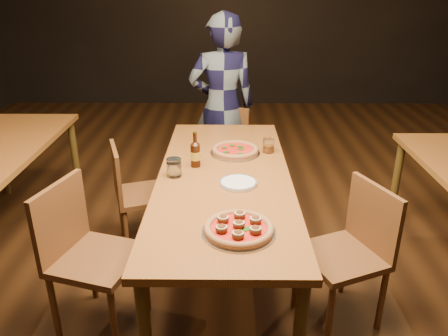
{
  "coord_description": "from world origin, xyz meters",
  "views": [
    {
      "loc": [
        0.02,
        -2.41,
        1.84
      ],
      "look_at": [
        0.0,
        -0.05,
        0.82
      ],
      "focal_mm": 35.0,
      "sensor_mm": 36.0,
      "label": 1
    }
  ],
  "objects_px": {
    "pizza_meatball": "(239,228)",
    "pizza_margherita": "(235,150)",
    "water_glass": "(174,167)",
    "table_main": "(224,186)",
    "plate_stack": "(238,183)",
    "beer_bottle": "(195,155)",
    "amber_glass": "(268,145)",
    "chair_main_nw": "(97,258)",
    "chair_main_e": "(341,255)",
    "diner": "(222,107)",
    "chair_main_sw": "(144,193)",
    "chair_end": "(221,155)"
  },
  "relations": [
    {
      "from": "plate_stack",
      "to": "diner",
      "type": "relative_size",
      "value": 0.13
    },
    {
      "from": "diner",
      "to": "chair_main_nw",
      "type": "bearing_deg",
      "value": 61.78
    },
    {
      "from": "plate_stack",
      "to": "water_glass",
      "type": "relative_size",
      "value": 1.93
    },
    {
      "from": "beer_bottle",
      "to": "amber_glass",
      "type": "height_order",
      "value": "beer_bottle"
    },
    {
      "from": "chair_main_sw",
      "to": "pizza_margherita",
      "type": "distance_m",
      "value": 0.75
    },
    {
      "from": "chair_main_e",
      "to": "pizza_margherita",
      "type": "height_order",
      "value": "chair_main_e"
    },
    {
      "from": "amber_glass",
      "to": "diner",
      "type": "relative_size",
      "value": 0.06
    },
    {
      "from": "chair_main_sw",
      "to": "pizza_margherita",
      "type": "xyz_separation_m",
      "value": [
        0.66,
        -0.06,
        0.36
      ]
    },
    {
      "from": "chair_main_nw",
      "to": "chair_end",
      "type": "distance_m",
      "value": 1.73
    },
    {
      "from": "chair_end",
      "to": "plate_stack",
      "type": "bearing_deg",
      "value": -68.08
    },
    {
      "from": "pizza_meatball",
      "to": "pizza_margherita",
      "type": "distance_m",
      "value": 1.02
    },
    {
      "from": "plate_stack",
      "to": "beer_bottle",
      "type": "bearing_deg",
      "value": 134.5
    },
    {
      "from": "diner",
      "to": "table_main",
      "type": "bearing_deg",
      "value": 83.36
    },
    {
      "from": "beer_bottle",
      "to": "chair_main_nw",
      "type": "bearing_deg",
      "value": -131.08
    },
    {
      "from": "table_main",
      "to": "chair_main_e",
      "type": "relative_size",
      "value": 2.31
    },
    {
      "from": "table_main",
      "to": "plate_stack",
      "type": "distance_m",
      "value": 0.18
    },
    {
      "from": "chair_main_e",
      "to": "beer_bottle",
      "type": "relative_size",
      "value": 3.92
    },
    {
      "from": "chair_main_nw",
      "to": "chair_end",
      "type": "relative_size",
      "value": 1.08
    },
    {
      "from": "chair_main_e",
      "to": "beer_bottle",
      "type": "xyz_separation_m",
      "value": [
        -0.84,
        0.51,
        0.4
      ]
    },
    {
      "from": "diner",
      "to": "chair_main_e",
      "type": "bearing_deg",
      "value": 104.1
    },
    {
      "from": "table_main",
      "to": "chair_main_nw",
      "type": "xyz_separation_m",
      "value": [
        -0.68,
        -0.44,
        -0.22
      ]
    },
    {
      "from": "chair_main_sw",
      "to": "chair_end",
      "type": "height_order",
      "value": "chair_end"
    },
    {
      "from": "water_glass",
      "to": "plate_stack",
      "type": "bearing_deg",
      "value": -17.4
    },
    {
      "from": "water_glass",
      "to": "pizza_margherita",
      "type": "bearing_deg",
      "value": 45.29
    },
    {
      "from": "beer_bottle",
      "to": "pizza_margherita",
      "type": "bearing_deg",
      "value": 41.74
    },
    {
      "from": "chair_main_sw",
      "to": "pizza_meatball",
      "type": "xyz_separation_m",
      "value": [
        0.66,
        -1.07,
        0.36
      ]
    },
    {
      "from": "pizza_meatball",
      "to": "pizza_margherita",
      "type": "bearing_deg",
      "value": 90.11
    },
    {
      "from": "chair_main_e",
      "to": "table_main",
      "type": "bearing_deg",
      "value": -142.28
    },
    {
      "from": "chair_end",
      "to": "amber_glass",
      "type": "distance_m",
      "value": 0.92
    },
    {
      "from": "table_main",
      "to": "chair_main_sw",
      "type": "bearing_deg",
      "value": 144.27
    },
    {
      "from": "table_main",
      "to": "plate_stack",
      "type": "relative_size",
      "value": 9.35
    },
    {
      "from": "table_main",
      "to": "beer_bottle",
      "type": "xyz_separation_m",
      "value": [
        -0.18,
        0.14,
        0.15
      ]
    },
    {
      "from": "chair_end",
      "to": "diner",
      "type": "xyz_separation_m",
      "value": [
        0.01,
        0.16,
        0.39
      ]
    },
    {
      "from": "plate_stack",
      "to": "beer_bottle",
      "type": "height_order",
      "value": "beer_bottle"
    },
    {
      "from": "pizza_meatball",
      "to": "amber_glass",
      "type": "bearing_deg",
      "value": 77.8
    },
    {
      "from": "pizza_meatball",
      "to": "pizza_margherita",
      "type": "height_order",
      "value": "pizza_meatball"
    },
    {
      "from": "pizza_margherita",
      "to": "amber_glass",
      "type": "bearing_deg",
      "value": 6.83
    },
    {
      "from": "chair_main_nw",
      "to": "chair_main_e",
      "type": "relative_size",
      "value": 1.05
    },
    {
      "from": "beer_bottle",
      "to": "water_glass",
      "type": "xyz_separation_m",
      "value": [
        -0.12,
        -0.15,
        -0.02
      ]
    },
    {
      "from": "chair_main_sw",
      "to": "diner",
      "type": "bearing_deg",
      "value": -50.54
    },
    {
      "from": "table_main",
      "to": "diner",
      "type": "relative_size",
      "value": 1.24
    },
    {
      "from": "plate_stack",
      "to": "chair_main_nw",
      "type": "bearing_deg",
      "value": -158.19
    },
    {
      "from": "chair_main_e",
      "to": "diner",
      "type": "height_order",
      "value": "diner"
    },
    {
      "from": "chair_main_sw",
      "to": "water_glass",
      "type": "distance_m",
      "value": 0.65
    },
    {
      "from": "chair_main_sw",
      "to": "chair_main_e",
      "type": "xyz_separation_m",
      "value": [
        1.24,
        -0.79,
        0.02
      ]
    },
    {
      "from": "chair_end",
      "to": "water_glass",
      "type": "height_order",
      "value": "water_glass"
    },
    {
      "from": "water_glass",
      "to": "amber_glass",
      "type": "bearing_deg",
      "value": 33.93
    },
    {
      "from": "chair_main_e",
      "to": "amber_glass",
      "type": "height_order",
      "value": "chair_main_e"
    },
    {
      "from": "table_main",
      "to": "plate_stack",
      "type": "xyz_separation_m",
      "value": [
        0.08,
        -0.13,
        0.08
      ]
    },
    {
      "from": "chair_main_nw",
      "to": "diner",
      "type": "bearing_deg",
      "value": -3.73
    }
  ]
}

